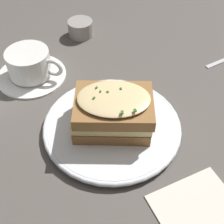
{
  "coord_description": "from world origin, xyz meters",
  "views": [
    {
      "loc": [
        0.29,
        -0.19,
        0.41
      ],
      "look_at": [
        0.02,
        0.01,
        0.04
      ],
      "focal_mm": 50.0,
      "sensor_mm": 36.0,
      "label": 1
    }
  ],
  "objects_px": {
    "dinner_plate": "(112,126)",
    "sandwich": "(113,111)",
    "napkin": "(208,223)",
    "teacup_with_saucer": "(30,66)",
    "condiment_pot": "(81,28)"
  },
  "relations": [
    {
      "from": "sandwich",
      "to": "condiment_pot",
      "type": "bearing_deg",
      "value": 158.48
    },
    {
      "from": "dinner_plate",
      "to": "napkin",
      "type": "xyz_separation_m",
      "value": [
        0.21,
        0.01,
        -0.01
      ]
    },
    {
      "from": "dinner_plate",
      "to": "condiment_pot",
      "type": "height_order",
      "value": "condiment_pot"
    },
    {
      "from": "dinner_plate",
      "to": "napkin",
      "type": "relative_size",
      "value": 1.65
    },
    {
      "from": "dinner_plate",
      "to": "napkin",
      "type": "bearing_deg",
      "value": 2.18
    },
    {
      "from": "condiment_pot",
      "to": "teacup_with_saucer",
      "type": "bearing_deg",
      "value": -66.16
    },
    {
      "from": "teacup_with_saucer",
      "to": "condiment_pot",
      "type": "distance_m",
      "value": 0.17
    },
    {
      "from": "napkin",
      "to": "teacup_with_saucer",
      "type": "bearing_deg",
      "value": -172.3
    },
    {
      "from": "teacup_with_saucer",
      "to": "dinner_plate",
      "type": "bearing_deg",
      "value": -24.69
    },
    {
      "from": "dinner_plate",
      "to": "teacup_with_saucer",
      "type": "height_order",
      "value": "teacup_with_saucer"
    },
    {
      "from": "dinner_plate",
      "to": "sandwich",
      "type": "distance_m",
      "value": 0.04
    },
    {
      "from": "napkin",
      "to": "condiment_pot",
      "type": "height_order",
      "value": "condiment_pot"
    },
    {
      "from": "teacup_with_saucer",
      "to": "napkin",
      "type": "xyz_separation_m",
      "value": [
        0.41,
        0.06,
        -0.02
      ]
    },
    {
      "from": "sandwich",
      "to": "teacup_with_saucer",
      "type": "bearing_deg",
      "value": -167.02
    },
    {
      "from": "sandwich",
      "to": "napkin",
      "type": "xyz_separation_m",
      "value": [
        0.21,
        0.01,
        -0.05
      ]
    }
  ]
}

